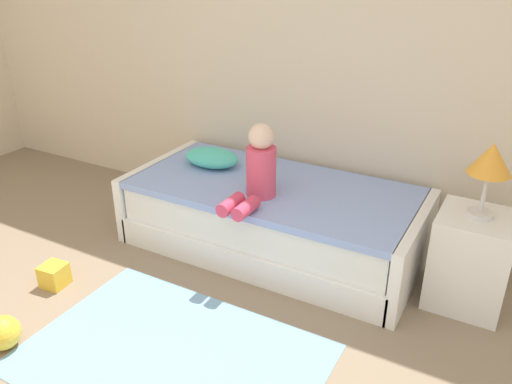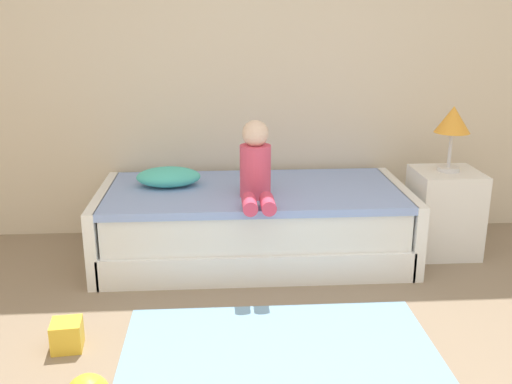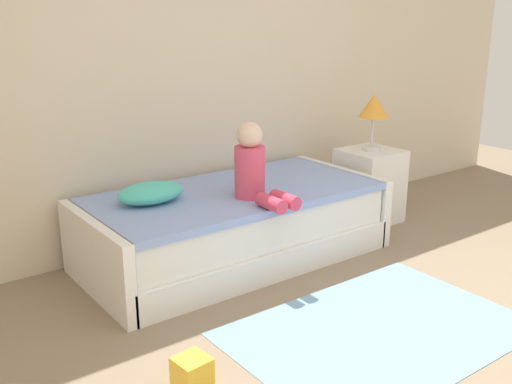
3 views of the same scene
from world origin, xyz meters
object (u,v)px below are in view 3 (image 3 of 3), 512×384
(child_figure, at_px, (254,168))
(toy_block, at_px, (192,373))
(bed, at_px, (235,225))
(pillow, at_px, (151,193))
(table_lamp, at_px, (374,109))
(nightstand, at_px, (369,185))

(child_figure, xyz_separation_m, toy_block, (-1.02, -0.90, -0.63))
(bed, height_order, child_figure, child_figure)
(child_figure, height_order, toy_block, child_figure)
(child_figure, xyz_separation_m, pillow, (-0.58, 0.33, -0.14))
(table_lamp, relative_size, toy_block, 2.98)
(bed, bearing_deg, pillow, 170.25)
(child_figure, bearing_deg, table_lamp, 9.57)
(bed, distance_m, pillow, 0.67)
(table_lamp, xyz_separation_m, toy_block, (-2.37, -1.13, -0.86))
(child_figure, relative_size, toy_block, 3.37)
(nightstand, height_order, toy_block, nightstand)
(table_lamp, distance_m, pillow, 1.97)
(bed, relative_size, pillow, 4.80)
(bed, relative_size, table_lamp, 4.69)
(child_figure, distance_m, toy_block, 1.50)
(table_lamp, bearing_deg, child_figure, -170.43)
(bed, relative_size, toy_block, 13.95)
(bed, bearing_deg, toy_block, -132.15)
(bed, height_order, toy_block, bed)
(toy_block, bearing_deg, table_lamp, 25.45)
(child_figure, height_order, pillow, child_figure)
(child_figure, bearing_deg, pillow, 150.59)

